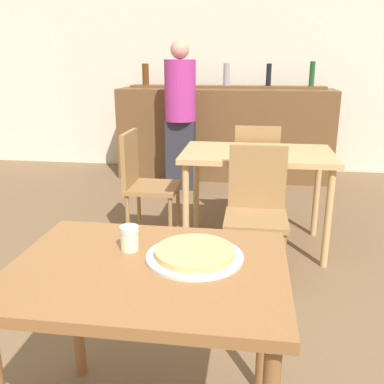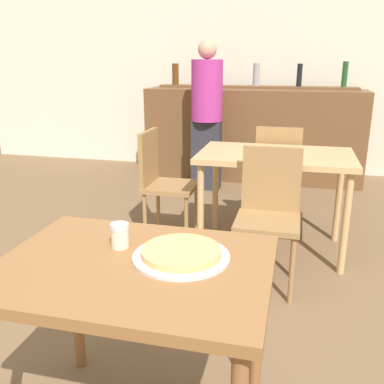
{
  "view_description": "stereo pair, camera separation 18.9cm",
  "coord_description": "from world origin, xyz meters",
  "px_view_note": "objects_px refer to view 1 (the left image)",
  "views": [
    {
      "loc": [
        0.34,
        -1.31,
        1.44
      ],
      "look_at": [
        0.08,
        0.55,
        0.85
      ],
      "focal_mm": 40.0,
      "sensor_mm": 36.0,
      "label": 1
    },
    {
      "loc": [
        0.53,
        -1.27,
        1.44
      ],
      "look_at": [
        0.08,
        0.55,
        0.85
      ],
      "focal_mm": 40.0,
      "sensor_mm": 36.0,
      "label": 2
    }
  ],
  "objects_px": {
    "pizza_tray": "(195,254)",
    "cheese_shaker": "(129,238)",
    "chair_far_side_front": "(256,205)",
    "chair_far_side_left": "(143,179)",
    "chair_far_side_back": "(256,167)",
    "person_standing": "(180,111)"
  },
  "relations": [
    {
      "from": "pizza_tray",
      "to": "cheese_shaker",
      "type": "xyz_separation_m",
      "value": [
        -0.25,
        0.04,
        0.03
      ]
    },
    {
      "from": "chair_far_side_front",
      "to": "chair_far_side_left",
      "type": "bearing_deg",
      "value": 149.66
    },
    {
      "from": "pizza_tray",
      "to": "cheese_shaker",
      "type": "height_order",
      "value": "cheese_shaker"
    },
    {
      "from": "chair_far_side_back",
      "to": "pizza_tray",
      "type": "height_order",
      "value": "chair_far_side_back"
    },
    {
      "from": "chair_far_side_left",
      "to": "person_standing",
      "type": "relative_size",
      "value": 0.55
    },
    {
      "from": "person_standing",
      "to": "chair_far_side_left",
      "type": "bearing_deg",
      "value": -91.94
    },
    {
      "from": "cheese_shaker",
      "to": "person_standing",
      "type": "height_order",
      "value": "person_standing"
    },
    {
      "from": "chair_far_side_front",
      "to": "chair_far_side_back",
      "type": "xyz_separation_m",
      "value": [
        0.0,
        1.05,
        0.0
      ]
    },
    {
      "from": "chair_far_side_back",
      "to": "person_standing",
      "type": "height_order",
      "value": "person_standing"
    },
    {
      "from": "pizza_tray",
      "to": "cheese_shaker",
      "type": "distance_m",
      "value": 0.26
    },
    {
      "from": "pizza_tray",
      "to": "chair_far_side_front",
      "type": "bearing_deg",
      "value": 79.78
    },
    {
      "from": "chair_far_side_front",
      "to": "person_standing",
      "type": "distance_m",
      "value": 2.22
    },
    {
      "from": "cheese_shaker",
      "to": "chair_far_side_back",
      "type": "bearing_deg",
      "value": 78.13
    },
    {
      "from": "chair_far_side_front",
      "to": "person_standing",
      "type": "xyz_separation_m",
      "value": [
        -0.84,
        2.03,
        0.36
      ]
    },
    {
      "from": "chair_far_side_front",
      "to": "person_standing",
      "type": "bearing_deg",
      "value": 112.59
    },
    {
      "from": "chair_far_side_back",
      "to": "chair_far_side_left",
      "type": "height_order",
      "value": "same"
    },
    {
      "from": "chair_far_side_back",
      "to": "chair_far_side_front",
      "type": "bearing_deg",
      "value": 90.0
    },
    {
      "from": "person_standing",
      "to": "cheese_shaker",
      "type": "bearing_deg",
      "value": -83.74
    },
    {
      "from": "chair_far_side_left",
      "to": "person_standing",
      "type": "xyz_separation_m",
      "value": [
        0.05,
        1.5,
        0.36
      ]
    },
    {
      "from": "chair_far_side_back",
      "to": "person_standing",
      "type": "relative_size",
      "value": 0.55
    },
    {
      "from": "pizza_tray",
      "to": "person_standing",
      "type": "bearing_deg",
      "value": 100.43
    },
    {
      "from": "pizza_tray",
      "to": "person_standing",
      "type": "height_order",
      "value": "person_standing"
    }
  ]
}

